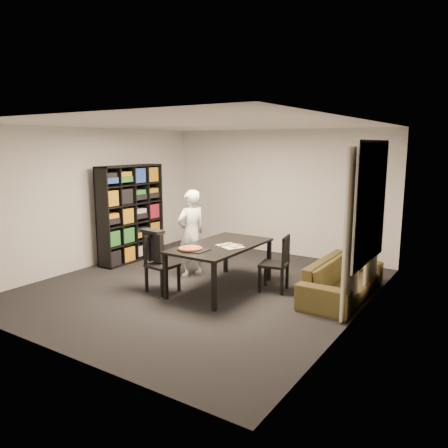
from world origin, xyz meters
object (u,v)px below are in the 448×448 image
Objects in this scene: dining_table at (221,249)px; sofa at (343,279)px; chair_left at (158,259)px; chair_right at (279,260)px; baking_tray at (194,250)px; pepperoni_pizza at (190,248)px; person at (191,233)px; bookshelf at (131,213)px.

sofa is (1.76, 0.71, -0.39)m from dining_table.
sofa is at bearing -56.73° from chair_left.
chair_right is 1.36m from baking_tray.
dining_table is 0.59m from pepperoni_pizza.
chair_left is at bearing 21.68° from person.
bookshelf is 4.30m from sofa.
pepperoni_pizza reaches higher than dining_table.
pepperoni_pizza is (0.61, 0.04, 0.25)m from chair_left.
person is 3.83× the size of baking_tray.
sofa is at bearing 2.36° from bookshelf.
bookshelf is 0.99× the size of sofa.
bookshelf is 1.67m from person.
pepperoni_pizza is 0.18× the size of sofa.
baking_tray is (2.35, -1.06, -0.21)m from bookshelf.
person reaches higher than sofa.
person is 4.37× the size of pepperoni_pizza.
chair_left is 2.87m from sofa.
pepperoni_pizza is at bearing -151.45° from baking_tray.
baking_tray is (-0.13, -0.52, 0.07)m from dining_table.
bookshelf is at bearing 167.87° from dining_table.
chair_right is 0.47× the size of sofa.
person is (-1.66, -0.09, 0.25)m from chair_right.
chair_right is 2.25× the size of baking_tray.
bookshelf is 2.11× the size of chair_right.
sofa is at bearing 21.88° from dining_table.
person is at bearing 98.29° from sofa.
bookshelf reaches higher than dining_table.
chair_right is at bearing 26.90° from dining_table.
chair_right is at bearing 44.60° from baking_tray.
baking_tray is (0.71, -0.85, -0.03)m from person.
pepperoni_pizza reaches higher than baking_tray.
sofa is at bearing 94.98° from chair_right.
chair_right is 2.57× the size of pepperoni_pizza.
baking_tray is 0.21× the size of sofa.
chair_left is 0.66m from pepperoni_pizza.
dining_table is at bearing -75.22° from chair_right.
sofa is at bearing 33.07° from baking_tray.
dining_table is 5.03× the size of pepperoni_pizza.
sofa is (2.55, 1.29, -0.23)m from chair_left.
dining_table is 0.94m from chair_right.
dining_table is at bearing -47.03° from chair_left.
chair_right reaches higher than pepperoni_pizza.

